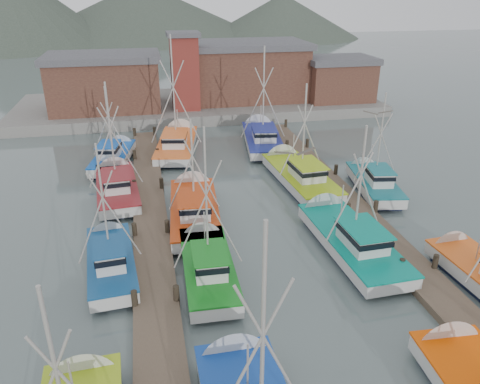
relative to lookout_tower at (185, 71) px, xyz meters
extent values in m
plane|color=#4E5E5D|center=(2.00, -33.00, -5.55)|extent=(260.00, 260.00, 0.00)
cube|color=#4D3D30|center=(-5.00, -29.00, -5.35)|extent=(2.20, 46.00, 0.40)
cylinder|color=black|center=(-6.00, -35.00, -5.10)|extent=(0.30, 0.30, 1.50)
cylinder|color=black|center=(-6.00, -28.00, -5.10)|extent=(0.30, 0.30, 1.50)
cylinder|color=black|center=(-6.00, -21.00, -5.10)|extent=(0.30, 0.30, 1.50)
cylinder|color=black|center=(-6.00, -14.00, -5.10)|extent=(0.30, 0.30, 1.50)
cylinder|color=black|center=(-6.00, -7.00, -5.10)|extent=(0.30, 0.30, 1.50)
cylinder|color=black|center=(-4.00, -35.00, -5.10)|extent=(0.30, 0.30, 1.50)
cylinder|color=black|center=(-4.00, -28.00, -5.10)|extent=(0.30, 0.30, 1.50)
cylinder|color=black|center=(-4.00, -21.00, -5.10)|extent=(0.30, 0.30, 1.50)
cylinder|color=black|center=(-4.00, -14.00, -5.10)|extent=(0.30, 0.30, 1.50)
cylinder|color=black|center=(-4.00, -7.00, -5.10)|extent=(0.30, 0.30, 1.50)
cube|color=#4D3D30|center=(9.00, -29.00, -5.35)|extent=(2.20, 46.00, 0.40)
cylinder|color=black|center=(8.00, -35.00, -5.10)|extent=(0.30, 0.30, 1.50)
cylinder|color=black|center=(8.00, -28.00, -5.10)|extent=(0.30, 0.30, 1.50)
cylinder|color=black|center=(8.00, -21.00, -5.10)|extent=(0.30, 0.30, 1.50)
cylinder|color=black|center=(8.00, -14.00, -5.10)|extent=(0.30, 0.30, 1.50)
cylinder|color=black|center=(8.00, -7.00, -5.10)|extent=(0.30, 0.30, 1.50)
cylinder|color=black|center=(10.00, -35.00, -5.10)|extent=(0.30, 0.30, 1.50)
cylinder|color=black|center=(10.00, -28.00, -5.10)|extent=(0.30, 0.30, 1.50)
cylinder|color=black|center=(10.00, -21.00, -5.10)|extent=(0.30, 0.30, 1.50)
cylinder|color=black|center=(10.00, -14.00, -5.10)|extent=(0.30, 0.30, 1.50)
cylinder|color=black|center=(10.00, -7.00, -5.10)|extent=(0.30, 0.30, 1.50)
cube|color=gray|center=(2.00, 4.00, -4.95)|extent=(44.00, 16.00, 1.20)
cube|color=brown|center=(-9.00, 2.00, -1.60)|extent=(12.00, 8.00, 5.50)
cube|color=#56565A|center=(-9.00, 2.00, 1.50)|extent=(12.72, 8.48, 0.70)
cube|color=brown|center=(8.00, 4.00, -1.25)|extent=(14.00, 9.00, 6.20)
cube|color=#56565A|center=(8.00, 4.00, 2.20)|extent=(14.84, 9.54, 0.70)
cube|color=brown|center=(19.00, 1.00, -2.10)|extent=(8.00, 6.00, 4.50)
cube|color=#56565A|center=(19.00, 1.00, 0.50)|extent=(8.48, 6.36, 0.70)
cube|color=maroon|center=(0.00, 0.00, -0.35)|extent=(3.00, 3.00, 8.00)
cube|color=#56565A|center=(0.00, 0.00, 3.90)|extent=(3.60, 3.60, 0.50)
cone|color=#465244|center=(-38.00, 82.00, -5.55)|extent=(110.00, 110.00, 42.00)
cone|color=#465244|center=(-3.00, 97.00, -5.55)|extent=(140.00, 140.00, 30.00)
cone|color=#465244|center=(37.00, 87.00, -5.55)|extent=(90.00, 90.00, 24.00)
cone|color=silver|center=(-2.05, -39.22, -5.00)|extent=(2.88, 1.11, 2.88)
cylinder|color=#A8A29A|center=(-2.04, -44.01, -0.41)|extent=(0.13, 0.13, 8.09)
cylinder|color=#A8A29A|center=(-2.63, -44.01, -1.36)|extent=(2.89, 0.11, 6.32)
cylinder|color=#A8A29A|center=(-1.45, -44.01, -1.36)|extent=(2.89, 0.11, 6.32)
cylinder|color=#A8A29A|center=(-2.04, -42.17, -3.25)|extent=(0.08, 0.08, 2.57)
cone|color=silver|center=(6.91, -40.27, -5.00)|extent=(2.86, 1.26, 2.80)
cone|color=silver|center=(-7.95, -39.05, -5.00)|extent=(2.72, 1.23, 2.67)
cylinder|color=#A8A29A|center=(-7.74, -43.50, -1.16)|extent=(0.13, 0.13, 6.58)
cube|color=#101735|center=(-2.15, -33.03, -5.50)|extent=(2.41, 6.86, 0.70)
cube|color=silver|center=(-2.15, -33.03, -4.85)|extent=(2.74, 7.80, 0.80)
cube|color=#137D1C|center=(-2.15, -33.03, -4.47)|extent=(2.82, 7.88, 0.10)
cone|color=silver|center=(-2.04, -29.16, -5.00)|extent=(2.45, 1.17, 2.41)
cube|color=silver|center=(-2.18, -33.95, -3.90)|extent=(1.63, 2.36, 1.10)
cube|color=black|center=(-2.18, -33.95, -3.67)|extent=(1.73, 2.60, 0.28)
cube|color=#137D1C|center=(-2.18, -33.95, -3.31)|extent=(1.84, 2.75, 0.07)
cylinder|color=#A8A29A|center=(-2.16, -33.18, -0.73)|extent=(0.11, 0.11, 7.43)
cylinder|color=#A8A29A|center=(-2.65, -33.17, -1.61)|extent=(2.64, 0.16, 5.80)
cylinder|color=#A8A29A|center=(-1.67, -33.19, -1.61)|extent=(2.64, 0.16, 5.80)
cylinder|color=#A8A29A|center=(-2.11, -31.64, -3.25)|extent=(0.06, 0.06, 2.16)
cube|color=#101735|center=(6.51, -31.97, -5.50)|extent=(3.06, 8.41, 0.70)
cube|color=silver|center=(6.51, -31.97, -4.85)|extent=(3.48, 9.56, 0.80)
cube|color=#028571|center=(6.51, -31.97, -4.47)|extent=(3.58, 9.66, 0.10)
cone|color=silver|center=(6.30, -27.26, -5.00)|extent=(2.99, 1.23, 2.95)
cube|color=silver|center=(6.56, -33.10, -3.90)|extent=(2.03, 2.91, 1.10)
cube|color=black|center=(6.56, -33.10, -3.67)|extent=(2.16, 3.20, 0.28)
cube|color=#028571|center=(6.56, -33.10, -3.31)|extent=(2.29, 3.39, 0.07)
cylinder|color=#A8A29A|center=(6.52, -32.16, -1.10)|extent=(0.14, 0.14, 6.71)
cylinder|color=#A8A29A|center=(5.91, -32.18, -1.89)|extent=(2.41, 0.20, 5.25)
cylinder|color=#A8A29A|center=(7.12, -32.13, -1.89)|extent=(2.41, 0.20, 5.25)
cylinder|color=#A8A29A|center=(6.43, -30.27, -3.25)|extent=(0.08, 0.08, 2.63)
cube|color=#101735|center=(-7.25, -31.43, -5.50)|extent=(2.63, 6.52, 0.70)
cube|color=silver|center=(-7.25, -31.43, -4.85)|extent=(2.99, 7.41, 0.80)
cube|color=navy|center=(-7.25, -31.43, -4.47)|extent=(3.07, 7.49, 0.10)
cone|color=silver|center=(-7.57, -27.83, -5.00)|extent=(2.35, 1.30, 2.26)
cube|color=silver|center=(-7.17, -32.29, -3.90)|extent=(1.65, 2.29, 1.10)
cube|color=black|center=(-7.17, -32.29, -3.67)|extent=(1.76, 2.52, 0.28)
cube|color=navy|center=(-7.17, -32.29, -3.31)|extent=(1.87, 2.67, 0.07)
cylinder|color=#A8A29A|center=(-7.23, -31.57, -1.23)|extent=(0.12, 0.12, 6.44)
cylinder|color=#A8A29A|center=(-7.73, -31.62, -1.99)|extent=(2.30, 0.29, 5.04)
cylinder|color=#A8A29A|center=(-6.74, -31.53, -1.99)|extent=(2.30, 0.29, 5.04)
cylinder|color=#A8A29A|center=(-7.36, -30.13, -3.25)|extent=(0.07, 0.07, 2.17)
cone|color=silver|center=(11.74, -33.18, -5.00)|extent=(2.53, 1.23, 2.48)
cylinder|color=#A8A29A|center=(11.87, -35.69, -3.25)|extent=(0.07, 0.07, 2.30)
cube|color=#101735|center=(-2.09, -26.10, -5.50)|extent=(3.27, 8.34, 0.70)
cube|color=silver|center=(-2.09, -26.10, -4.85)|extent=(3.71, 9.47, 0.80)
cube|color=#C23A0E|center=(-2.09, -26.10, -4.47)|extent=(3.81, 9.57, 0.10)
cone|color=silver|center=(-1.74, -21.48, -5.00)|extent=(2.97, 1.32, 2.90)
cube|color=silver|center=(-2.18, -27.21, -3.90)|extent=(2.08, 2.92, 1.10)
cube|color=black|center=(-2.18, -27.21, -3.67)|extent=(2.22, 3.20, 0.28)
cube|color=#C23A0E|center=(-2.18, -27.21, -3.31)|extent=(2.35, 3.40, 0.07)
cylinder|color=#A8A29A|center=(-2.11, -26.29, -1.47)|extent=(0.14, 0.14, 5.97)
cylinder|color=#A8A29A|center=(-2.70, -26.24, -2.17)|extent=(2.15, 0.26, 4.67)
cylinder|color=#A8A29A|center=(-1.51, -26.33, -2.17)|extent=(2.15, 0.26, 4.67)
cylinder|color=#A8A29A|center=(-1.96, -24.44, -3.25)|extent=(0.08, 0.08, 2.59)
cube|color=#101735|center=(6.76, -21.69, -5.50)|extent=(3.32, 8.56, 0.70)
cube|color=silver|center=(6.76, -21.69, -4.85)|extent=(3.78, 9.73, 0.80)
cube|color=#9BBF13|center=(6.76, -21.69, -4.47)|extent=(3.88, 9.83, 0.10)
cone|color=silver|center=(6.42, -16.94, -5.00)|extent=(3.05, 1.31, 2.98)
cube|color=silver|center=(6.85, -22.83, -3.90)|extent=(2.12, 2.99, 1.10)
cube|color=black|center=(6.85, -22.83, -3.67)|extent=(2.27, 3.28, 0.28)
cube|color=#9BBF13|center=(6.85, -22.83, -3.31)|extent=(2.40, 3.48, 0.07)
cylinder|color=#A8A29A|center=(6.78, -21.88, -1.00)|extent=(0.14, 0.14, 6.91)
cylinder|color=#A8A29A|center=(6.17, -21.92, -1.81)|extent=(2.48, 0.28, 5.41)
cylinder|color=#A8A29A|center=(7.39, -21.83, -1.81)|extent=(2.48, 0.28, 5.41)
cylinder|color=#A8A29A|center=(6.64, -19.98, -3.25)|extent=(0.08, 0.08, 2.66)
cube|color=#101735|center=(-7.27, -21.07, -5.50)|extent=(3.06, 7.71, 0.70)
cube|color=silver|center=(-7.27, -21.07, -4.85)|extent=(3.48, 8.76, 0.80)
cube|color=maroon|center=(-7.27, -21.07, -4.47)|extent=(3.57, 8.85, 0.10)
cone|color=silver|center=(-7.63, -16.81, -5.00)|extent=(2.75, 1.32, 2.67)
cube|color=silver|center=(-7.19, -22.09, -3.90)|extent=(1.93, 2.70, 1.10)
cube|color=black|center=(-7.19, -22.09, -3.67)|extent=(2.06, 2.97, 0.28)
cube|color=maroon|center=(-7.19, -22.09, -3.31)|extent=(2.19, 3.15, 0.07)
cylinder|color=#A8A29A|center=(-7.26, -21.24, -0.72)|extent=(0.14, 0.14, 7.46)
cylinder|color=#A8A29A|center=(-7.84, -21.29, -1.60)|extent=(2.67, 0.32, 5.83)
cylinder|color=#A8A29A|center=(-6.67, -21.19, -1.60)|extent=(2.67, 0.32, 5.83)
cylinder|color=#A8A29A|center=(-7.40, -19.54, -3.25)|extent=(0.08, 0.08, 2.57)
cube|color=#101735|center=(11.80, -24.13, -5.50)|extent=(3.14, 6.75, 0.70)
cube|color=silver|center=(11.80, -24.13, -4.85)|extent=(3.57, 7.67, 0.80)
cube|color=#126972|center=(11.80, -24.13, -4.47)|extent=(3.65, 7.76, 0.10)
cone|color=silver|center=(12.38, -20.48, -5.00)|extent=(2.48, 1.45, 2.33)
cube|color=silver|center=(11.66, -25.00, -3.90)|extent=(1.84, 2.43, 1.10)
cube|color=black|center=(11.66, -25.00, -3.67)|extent=(1.97, 2.66, 0.28)
cube|color=#126972|center=(11.66, -25.00, -3.31)|extent=(2.09, 2.82, 0.07)
cylinder|color=#A8A29A|center=(11.77, -24.27, -1.18)|extent=(0.12, 0.12, 6.55)
cylinder|color=#A8A29A|center=(11.29, -24.20, -1.95)|extent=(2.32, 0.45, 5.12)
cylinder|color=#A8A29A|center=(12.26, -24.35, -1.95)|extent=(2.32, 0.45, 5.12)
cylinder|color=#A8A29A|center=(12.01, -22.82, -3.25)|extent=(0.07, 0.07, 2.16)
cube|color=#101735|center=(-2.11, -11.78, -5.50)|extent=(4.26, 8.88, 0.70)
cube|color=silver|center=(-2.11, -11.78, -4.85)|extent=(4.84, 10.09, 0.80)
cube|color=orange|center=(-2.11, -11.78, -4.47)|extent=(4.95, 10.21, 0.10)
cone|color=silver|center=(-1.24, -7.02, -5.00)|extent=(3.18, 1.62, 3.03)
cube|color=silver|center=(-2.32, -12.93, -3.90)|extent=(2.44, 3.21, 1.10)
cube|color=black|center=(-2.32, -12.93, -3.67)|extent=(2.62, 3.52, 0.28)
cube|color=orange|center=(-2.32, -12.93, -3.31)|extent=(2.78, 3.73, 0.07)
cylinder|color=#A8A29A|center=(-2.14, -11.97, 0.33)|extent=(0.16, 0.16, 9.57)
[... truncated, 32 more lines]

